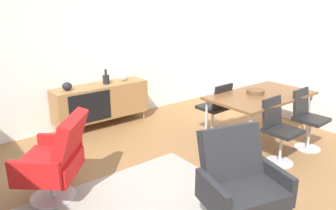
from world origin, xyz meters
The scene contains 14 objects.
ground_plane centered at (0.00, 0.00, 0.00)m, with size 8.32×8.32×0.00m, color olive.
wall_back centered at (0.00, 2.60, 1.40)m, with size 6.80×0.12×2.80m, color white.
wall_right centered at (3.20, 0.00, 1.40)m, with size 0.12×5.60×2.80m, color white.
sideboard centered at (0.34, 2.30, 0.44)m, with size 1.60×0.45×0.72m.
vase_cobalt centered at (0.78, 2.30, 0.80)m, with size 0.12×0.12×0.16m.
vase_sculptural_dark centered at (-0.22, 2.30, 0.78)m, with size 0.15×0.15×0.13m.
vase_ceramic_small centered at (0.45, 2.30, 0.80)m, with size 0.11×0.11×0.25m.
dining_table centered at (1.90, 0.25, 0.70)m, with size 1.60×0.90×0.74m.
wooden_bowl_on_table centered at (1.86, 0.33, 0.77)m, with size 0.26×0.26×0.06m, color brown.
dining_chair_back_left centered at (1.55, 0.81, 0.47)m, with size 0.42×0.44×0.86m.
dining_chair_front_right centered at (2.25, -0.30, 0.47)m, with size 0.42×0.44×0.86m.
dining_chair_front_left centered at (1.55, -0.30, 0.47)m, with size 0.41×0.43×0.86m.
lounge_chair_red centered at (-1.03, 0.65, 0.47)m, with size 0.91×0.91×0.95m.
armchair_black_shell centered at (0.12, -0.86, 0.47)m, with size 0.83×0.79×0.95m.
Camera 1 is at (-1.96, -2.45, 2.02)m, focal length 34.25 mm.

